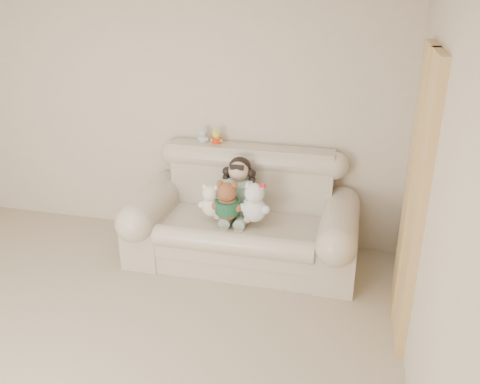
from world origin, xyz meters
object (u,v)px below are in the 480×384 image
Objects in this scene: brown_teddy at (227,197)px; white_cat at (255,198)px; seated_child at (239,188)px; cream_teddy at (211,198)px; sofa at (243,211)px.

brown_teddy is 0.99× the size of white_cat.
seated_child reaches higher than cream_teddy.
white_cat is (0.19, -0.21, 0.01)m from seated_child.
cream_teddy is at bearing 167.40° from white_cat.
brown_teddy is at bearing -122.89° from sofa.
brown_teddy reaches higher than cream_teddy.
sofa is at bearing -51.07° from seated_child.
white_cat reaches higher than brown_teddy.
white_cat is at bearing -43.64° from sofa.
white_cat is (0.24, 0.02, 0.00)m from brown_teddy.
sofa reaches higher than cream_teddy.
seated_child is 1.34× the size of white_cat.
sofa is 0.22m from seated_child.
sofa is 0.28m from white_cat.
white_cat is 0.41m from cream_teddy.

